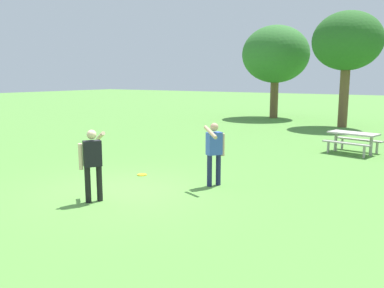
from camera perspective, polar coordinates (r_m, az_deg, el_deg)
name	(u,v)px	position (r m, az deg, el deg)	size (l,w,h in m)	color
ground_plane	(122,192)	(10.06, -9.99, -6.72)	(120.00, 120.00, 0.00)	#568E3D
person_thrower	(214,149)	(10.24, 3.20, -0.76)	(0.56, 0.82, 1.64)	#1E234C
person_catcher	(93,160)	(9.20, -13.99, -2.22)	(0.56, 0.82, 1.64)	black
frisbee	(142,175)	(11.62, -7.13, -4.36)	(0.28, 0.28, 0.03)	yellow
picnic_table_near	(353,138)	(15.89, 21.98, 0.78)	(1.96, 1.74, 0.77)	#B2ADA3
tree_tall_left	(276,55)	(28.16, 11.82, 12.35)	(4.49, 4.49, 6.21)	brown
tree_broad_center	(347,42)	(24.01, 21.25, 13.40)	(3.75, 3.75, 6.32)	brown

